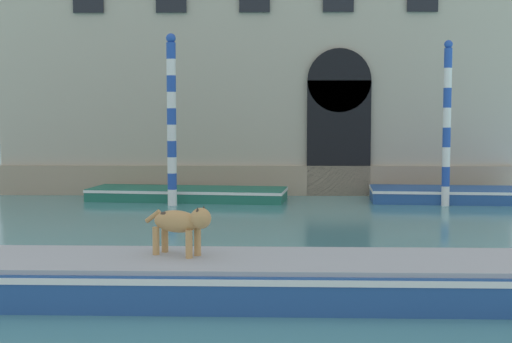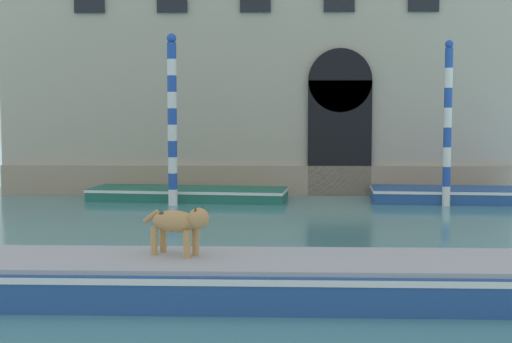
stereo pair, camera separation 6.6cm
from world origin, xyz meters
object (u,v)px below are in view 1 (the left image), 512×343
(boat_moored_near_palazzo, at_px, (188,194))
(mooring_pole_2, at_px, (447,123))
(dog_on_deck, at_px, (181,223))
(boat_moored_far, at_px, (478,195))
(mooring_pole_0, at_px, (172,119))
(boat_foreground, at_px, (255,277))

(boat_moored_near_palazzo, height_order, mooring_pole_2, mooring_pole_2)
(dog_on_deck, relative_size, mooring_pole_2, 0.22)
(boat_moored_far, bearing_deg, mooring_pole_0, -168.75)
(boat_foreground, bearing_deg, mooring_pole_0, 104.72)
(dog_on_deck, bearing_deg, mooring_pole_2, 85.28)
(boat_moored_near_palazzo, height_order, mooring_pole_0, mooring_pole_0)
(boat_foreground, bearing_deg, boat_moored_near_palazzo, 101.83)
(boat_moored_near_palazzo, bearing_deg, boat_moored_far, 4.92)
(dog_on_deck, bearing_deg, mooring_pole_0, 125.11)
(boat_foreground, distance_m, boat_moored_far, 12.30)
(mooring_pole_2, bearing_deg, boat_moored_near_palazzo, 170.96)
(mooring_pole_0, xyz_separation_m, mooring_pole_2, (7.34, 0.09, -0.10))
(boat_foreground, xyz_separation_m, dog_on_deck, (-0.98, 0.14, 0.70))
(boat_moored_near_palazzo, bearing_deg, mooring_pole_2, -2.37)
(dog_on_deck, xyz_separation_m, boat_moored_far, (7.00, 10.58, -0.77))
(boat_moored_near_palazzo, distance_m, boat_moored_far, 8.20)
(boat_foreground, xyz_separation_m, boat_moored_near_palazzo, (-2.18, 10.98, -0.09))
(boat_moored_near_palazzo, xyz_separation_m, boat_moored_far, (8.20, -0.25, 0.02))
(mooring_pole_2, bearing_deg, dog_on_deck, -121.12)
(boat_foreground, height_order, mooring_pole_0, mooring_pole_0)
(boat_moored_far, bearing_deg, dog_on_deck, -118.71)
(mooring_pole_0, bearing_deg, boat_moored_near_palazzo, 77.23)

